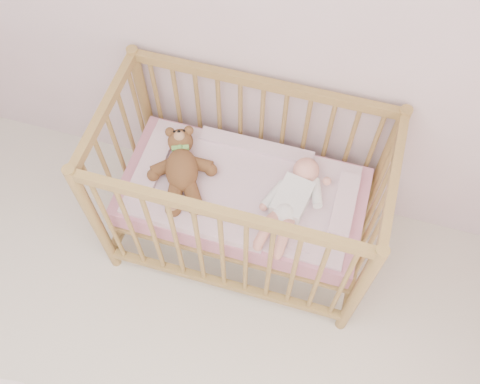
% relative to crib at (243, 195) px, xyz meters
% --- Properties ---
extents(crib, '(1.36, 0.76, 1.00)m').
position_rel_crib_xyz_m(crib, '(0.00, 0.00, 0.00)').
color(crib, '#9E7B43').
rests_on(crib, floor).
extents(mattress, '(1.22, 0.62, 0.13)m').
position_rel_crib_xyz_m(mattress, '(0.00, 0.00, -0.01)').
color(mattress, '#C67B90').
rests_on(mattress, crib).
extents(blanket, '(1.10, 0.58, 0.06)m').
position_rel_crib_xyz_m(blanket, '(0.00, 0.00, 0.06)').
color(blanket, '#EBA2BC').
rests_on(blanket, mattress).
extents(baby, '(0.37, 0.62, 0.14)m').
position_rel_crib_xyz_m(baby, '(0.25, -0.02, 0.14)').
color(baby, white).
rests_on(baby, blanket).
extents(teddy_bear, '(0.53, 0.61, 0.14)m').
position_rel_crib_xyz_m(teddy_bear, '(-0.31, -0.02, 0.15)').
color(teddy_bear, brown).
rests_on(teddy_bear, blanket).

